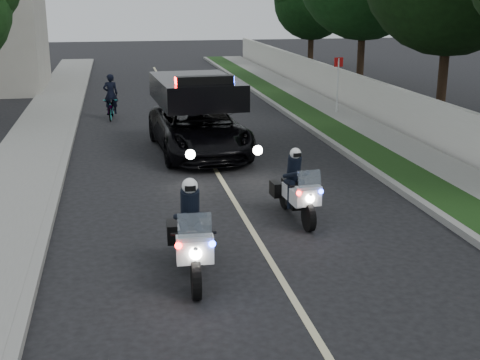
% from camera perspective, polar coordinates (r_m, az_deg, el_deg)
% --- Properties ---
extents(ground, '(120.00, 120.00, 0.00)m').
position_cam_1_polar(ground, '(9.42, 6.56, -13.36)').
color(ground, black).
rests_on(ground, ground).
extents(curb_right, '(0.20, 60.00, 0.15)m').
position_cam_1_polar(curb_right, '(19.53, 9.28, 2.53)').
color(curb_right, gray).
rests_on(curb_right, ground).
extents(grass_verge, '(1.20, 60.00, 0.16)m').
position_cam_1_polar(grass_verge, '(19.78, 11.18, 2.62)').
color(grass_verge, '#193814').
rests_on(grass_verge, ground).
extents(sidewalk_right, '(1.40, 60.00, 0.16)m').
position_cam_1_polar(sidewalk_right, '(20.31, 14.59, 2.75)').
color(sidewalk_right, gray).
rests_on(sidewalk_right, ground).
extents(property_wall, '(0.22, 60.00, 1.50)m').
position_cam_1_polar(property_wall, '(20.62, 17.24, 4.66)').
color(property_wall, beige).
rests_on(property_wall, ground).
extents(curb_left, '(0.20, 60.00, 0.15)m').
position_cam_1_polar(curb_left, '(18.41, -15.44, 1.31)').
color(curb_left, gray).
rests_on(curb_left, ground).
extents(sidewalk_left, '(2.00, 60.00, 0.16)m').
position_cam_1_polar(sidewalk_left, '(18.54, -18.82, 1.13)').
color(sidewalk_left, gray).
rests_on(sidewalk_left, ground).
extents(lane_marking, '(0.12, 50.00, 0.01)m').
position_cam_1_polar(lane_marking, '(18.55, -2.71, 1.77)').
color(lane_marking, '#BFB78C').
rests_on(lane_marking, ground).
extents(police_moto_left, '(0.80, 2.04, 1.71)m').
position_cam_1_polar(police_moto_left, '(11.09, -4.27, -8.51)').
color(police_moto_left, white).
rests_on(police_moto_left, ground).
extents(police_moto_right, '(0.74, 1.84, 1.54)m').
position_cam_1_polar(police_moto_right, '(13.80, 5.00, -3.44)').
color(police_moto_right, silver).
rests_on(police_moto_right, ground).
extents(police_suv, '(2.83, 5.53, 2.62)m').
position_cam_1_polar(police_suv, '(19.48, -3.67, 2.45)').
color(police_suv, black).
rests_on(police_suv, ground).
extents(bicycle, '(0.67, 1.60, 0.82)m').
position_cam_1_polar(bicycle, '(25.27, -11.34, 5.36)').
color(bicycle, black).
rests_on(bicycle, ground).
extents(cyclist, '(0.59, 0.43, 1.53)m').
position_cam_1_polar(cyclist, '(25.27, -11.34, 5.36)').
color(cyclist, black).
rests_on(cyclist, ground).
extents(sign_post, '(0.38, 0.38, 2.35)m').
position_cam_1_polar(sign_post, '(25.80, 8.59, 5.72)').
color(sign_post, red).
rests_on(sign_post, ground).
extents(tree_right_c, '(7.29, 7.29, 10.97)m').
position_cam_1_polar(tree_right_c, '(26.21, 17.34, 5.33)').
color(tree_right_c, black).
rests_on(tree_right_c, ground).
extents(tree_right_d, '(8.66, 8.66, 11.05)m').
position_cam_1_polar(tree_right_d, '(33.70, 10.58, 8.07)').
color(tree_right_d, '#143E15').
rests_on(tree_right_d, ground).
extents(tree_right_e, '(5.23, 5.23, 8.15)m').
position_cam_1_polar(tree_right_e, '(42.92, 6.27, 9.96)').
color(tree_right_e, black).
rests_on(tree_right_e, ground).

